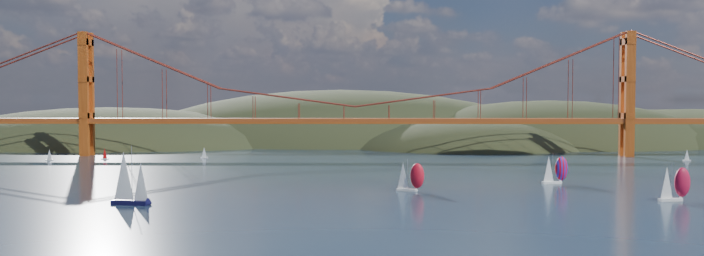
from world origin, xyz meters
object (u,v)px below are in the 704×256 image
(sloop_navy, at_px, (129,179))
(racer_rwb, at_px, (555,169))
(racer_0, at_px, (410,176))
(racer_1, at_px, (674,183))

(sloop_navy, height_order, racer_rwb, sloop_navy)
(sloop_navy, bearing_deg, racer_rwb, 29.68)
(racer_0, bearing_deg, sloop_navy, -143.38)
(racer_0, distance_m, racer_1, 66.26)
(racer_0, height_order, racer_rwb, racer_rwb)
(racer_0, relative_size, racer_1, 0.93)
(sloop_navy, xyz_separation_m, racer_rwb, (112.92, 42.46, -1.87))
(sloop_navy, relative_size, racer_0, 1.60)
(sloop_navy, distance_m, racer_1, 132.80)
(racer_1, xyz_separation_m, racer_rwb, (-19.64, 34.65, -0.10))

